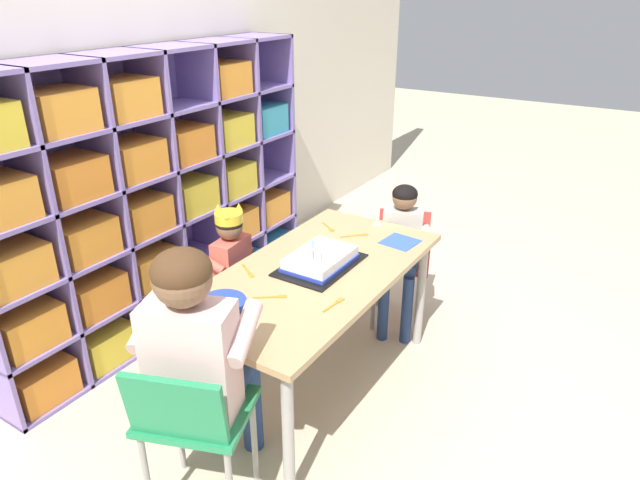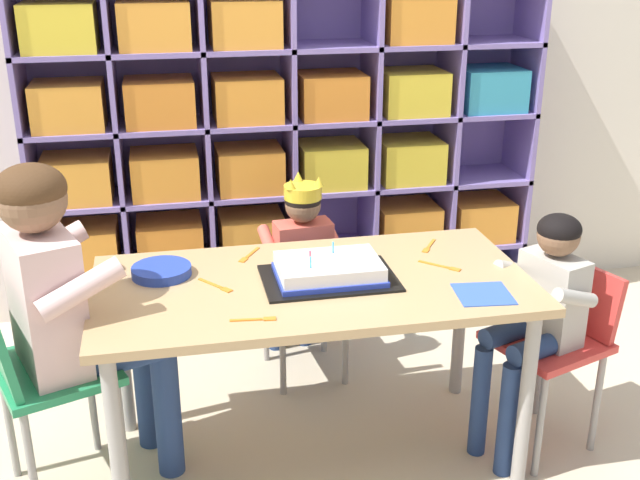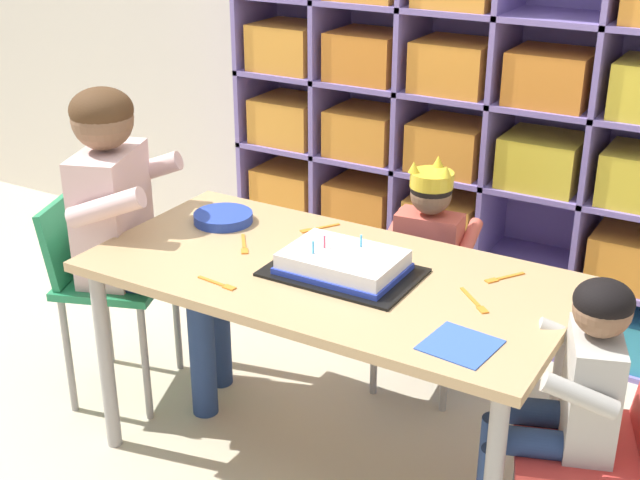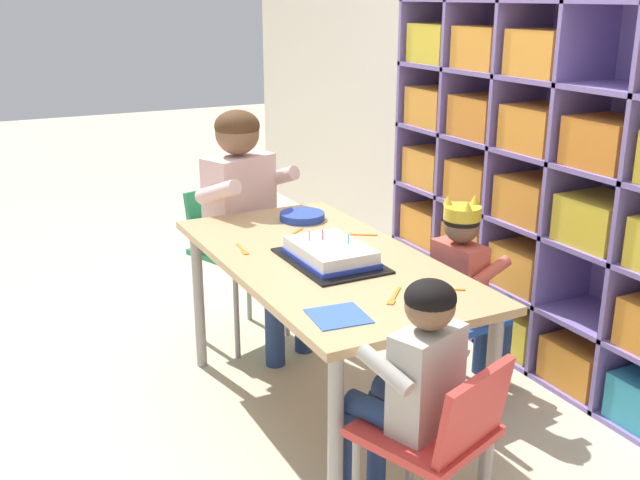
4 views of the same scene
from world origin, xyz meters
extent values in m
plane|color=beige|center=(0.00, 0.00, 0.00)|extent=(16.00, 16.00, 0.00)
cube|color=beige|center=(0.00, 1.27, 1.34)|extent=(6.78, 0.10, 2.68)
cube|color=#7F6BB2|center=(0.11, 1.20, 0.75)|extent=(2.12, 0.01, 1.50)
cube|color=#7F6BB2|center=(-0.94, 1.05, 0.75)|extent=(0.02, 0.31, 1.50)
cube|color=#7F6BB2|center=(-0.59, 1.05, 0.75)|extent=(0.02, 0.31, 1.50)
cube|color=#7F6BB2|center=(-0.24, 1.05, 0.75)|extent=(0.02, 0.31, 1.50)
cube|color=#7F6BB2|center=(0.11, 1.05, 0.75)|extent=(0.02, 0.31, 1.50)
cube|color=#7F6BB2|center=(0.46, 1.05, 0.75)|extent=(0.02, 0.31, 1.50)
cube|color=#7F6BB2|center=(0.81, 1.05, 0.75)|extent=(0.02, 0.31, 1.50)
cube|color=#7F6BB2|center=(1.16, 1.05, 0.75)|extent=(0.02, 0.31, 1.50)
cube|color=#7F6BB2|center=(0.11, 1.05, 0.01)|extent=(2.12, 0.31, 0.02)
cube|color=#7F6BB2|center=(0.11, 1.05, 0.31)|extent=(2.12, 0.31, 0.02)
cube|color=#7F6BB2|center=(0.11, 1.05, 0.60)|extent=(2.12, 0.31, 0.02)
cube|color=#7F6BB2|center=(0.11, 1.05, 0.90)|extent=(2.12, 0.31, 0.02)
cube|color=#7F6BB2|center=(0.11, 1.05, 1.20)|extent=(2.12, 0.31, 0.02)
cube|color=orange|center=(-0.77, 1.04, 0.11)|extent=(0.27, 0.25, 0.18)
cube|color=yellow|center=(-0.42, 1.04, 0.11)|extent=(0.27, 0.25, 0.18)
cube|color=yellow|center=(-0.07, 1.04, 0.11)|extent=(0.27, 0.25, 0.18)
cube|color=orange|center=(0.28, 1.04, 0.11)|extent=(0.27, 0.25, 0.18)
cube|color=teal|center=(0.63, 1.04, 0.11)|extent=(0.27, 0.25, 0.18)
cube|color=teal|center=(0.98, 1.04, 0.11)|extent=(0.27, 0.25, 0.18)
cube|color=orange|center=(-0.77, 1.04, 0.41)|extent=(0.27, 0.25, 0.18)
cube|color=orange|center=(-0.42, 1.04, 0.41)|extent=(0.27, 0.25, 0.18)
cube|color=orange|center=(-0.07, 1.04, 0.41)|extent=(0.27, 0.25, 0.18)
cube|color=orange|center=(0.63, 1.04, 0.41)|extent=(0.27, 0.25, 0.18)
cube|color=orange|center=(0.98, 1.04, 0.41)|extent=(0.27, 0.25, 0.18)
cube|color=orange|center=(-0.77, 1.04, 0.70)|extent=(0.27, 0.25, 0.18)
cube|color=orange|center=(-0.42, 1.04, 0.70)|extent=(0.27, 0.25, 0.18)
cube|color=orange|center=(-0.07, 1.04, 0.70)|extent=(0.27, 0.25, 0.18)
cube|color=yellow|center=(0.28, 1.04, 0.70)|extent=(0.27, 0.25, 0.18)
cube|color=yellow|center=(0.63, 1.04, 0.70)|extent=(0.27, 0.25, 0.18)
cube|color=orange|center=(-0.77, 1.04, 1.00)|extent=(0.27, 0.25, 0.18)
cube|color=orange|center=(-0.42, 1.04, 1.00)|extent=(0.27, 0.25, 0.18)
cube|color=orange|center=(-0.07, 1.04, 1.00)|extent=(0.27, 0.25, 0.18)
cube|color=orange|center=(0.28, 1.04, 1.00)|extent=(0.27, 0.25, 0.18)
cube|color=yellow|center=(0.63, 1.04, 1.00)|extent=(0.27, 0.25, 0.18)
cube|color=teal|center=(0.98, 1.04, 1.00)|extent=(0.27, 0.25, 0.18)
cube|color=yellow|center=(-0.77, 1.04, 1.30)|extent=(0.27, 0.25, 0.18)
cube|color=orange|center=(-0.42, 1.04, 1.30)|extent=(0.27, 0.25, 0.18)
cube|color=orange|center=(-0.07, 1.04, 1.30)|extent=(0.27, 0.25, 0.18)
cube|color=orange|center=(0.63, 1.04, 1.30)|extent=(0.27, 0.25, 0.18)
cube|color=tan|center=(0.00, 0.00, 0.62)|extent=(1.33, 0.67, 0.03)
cylinder|color=#9E9993|center=(-0.60, -0.28, 0.30)|extent=(0.04, 0.04, 0.61)
cylinder|color=#9E9993|center=(0.60, -0.28, 0.30)|extent=(0.04, 0.04, 0.61)
cylinder|color=#9E9993|center=(-0.60, 0.28, 0.30)|extent=(0.04, 0.04, 0.61)
cylinder|color=#9E9993|center=(0.60, 0.28, 0.30)|extent=(0.04, 0.04, 0.61)
cube|color=#1E4CA8|center=(0.07, 0.53, 0.33)|extent=(0.34, 0.36, 0.03)
cube|color=#1E4CA8|center=(0.09, 0.38, 0.46)|extent=(0.29, 0.09, 0.24)
cylinder|color=gray|center=(0.18, 0.68, 0.16)|extent=(0.02, 0.02, 0.31)
cylinder|color=gray|center=(-0.07, 0.65, 0.16)|extent=(0.02, 0.02, 0.31)
cylinder|color=gray|center=(0.21, 0.41, 0.16)|extent=(0.02, 0.02, 0.31)
cylinder|color=gray|center=(-0.04, 0.39, 0.16)|extent=(0.02, 0.02, 0.31)
cube|color=#D15647|center=(0.07, 0.54, 0.48)|extent=(0.22, 0.13, 0.29)
sphere|color=brown|center=(0.07, 0.54, 0.70)|extent=(0.13, 0.13, 0.13)
ellipsoid|color=black|center=(0.07, 0.54, 0.72)|extent=(0.14, 0.14, 0.10)
cylinder|color=yellow|center=(0.07, 0.54, 0.75)|extent=(0.14, 0.14, 0.05)
cone|color=yellow|center=(0.06, 0.60, 0.79)|extent=(0.04, 0.04, 0.04)
cone|color=yellow|center=(0.13, 0.52, 0.79)|extent=(0.04, 0.04, 0.04)
cone|color=yellow|center=(0.02, 0.51, 0.79)|extent=(0.04, 0.04, 0.04)
cylinder|color=navy|center=(0.12, 0.65, 0.36)|extent=(0.09, 0.22, 0.07)
cylinder|color=navy|center=(0.00, 0.64, 0.36)|extent=(0.09, 0.22, 0.07)
cylinder|color=navy|center=(0.11, 0.76, 0.17)|extent=(0.06, 0.06, 0.33)
cylinder|color=navy|center=(-0.01, 0.75, 0.17)|extent=(0.06, 0.06, 0.33)
cylinder|color=#D15647|center=(0.19, 0.60, 0.54)|extent=(0.06, 0.18, 0.10)
cylinder|color=#D15647|center=(-0.06, 0.57, 0.54)|extent=(0.06, 0.18, 0.10)
cube|color=#238451|center=(-0.78, -0.01, 0.43)|extent=(0.43, 0.46, 0.03)
cylinder|color=gray|center=(-0.60, -0.11, 0.21)|extent=(0.02, 0.02, 0.42)
cylinder|color=gray|center=(-0.71, 0.18, 0.21)|extent=(0.02, 0.02, 0.42)
cylinder|color=gray|center=(-0.85, -0.20, 0.21)|extent=(0.02, 0.02, 0.42)
cylinder|color=gray|center=(-0.95, 0.09, 0.21)|extent=(0.02, 0.02, 0.42)
cube|color=beige|center=(-0.78, -0.01, 0.65)|extent=(0.25, 0.34, 0.42)
sphere|color=brown|center=(-0.78, -0.01, 0.96)|extent=(0.19, 0.19, 0.19)
ellipsoid|color=#472D19|center=(-0.78, -0.01, 0.99)|extent=(0.19, 0.19, 0.14)
cylinder|color=navy|center=(-0.61, -0.04, 0.47)|extent=(0.32, 0.20, 0.10)
cylinder|color=navy|center=(-0.67, 0.12, 0.47)|extent=(0.32, 0.20, 0.10)
cylinder|color=navy|center=(-0.47, 0.01, 0.22)|extent=(0.08, 0.08, 0.44)
cylinder|color=navy|center=(-0.53, 0.18, 0.22)|extent=(0.08, 0.08, 0.44)
cylinder|color=beige|center=(-0.66, -0.15, 0.74)|extent=(0.25, 0.15, 0.14)
cylinder|color=beige|center=(-0.78, 0.17, 0.74)|extent=(0.25, 0.15, 0.14)
cube|color=red|center=(0.76, -0.09, 0.39)|extent=(0.41, 0.40, 0.03)
cube|color=red|center=(0.90, -0.03, 0.51)|extent=(0.15, 0.29, 0.22)
cylinder|color=gray|center=(0.59, -0.01, 0.19)|extent=(0.02, 0.02, 0.38)
cylinder|color=gray|center=(0.68, -0.25, 0.19)|extent=(0.02, 0.02, 0.38)
cylinder|color=gray|center=(0.84, 0.08, 0.19)|extent=(0.02, 0.02, 0.38)
cylinder|color=gray|center=(0.92, -0.16, 0.19)|extent=(0.02, 0.02, 0.38)
cube|color=#B2ADA3|center=(0.76, -0.09, 0.54)|extent=(0.18, 0.24, 0.29)
sphere|color=brown|center=(0.76, -0.09, 0.76)|extent=(0.13, 0.13, 0.13)
ellipsoid|color=black|center=(0.76, -0.09, 0.78)|extent=(0.14, 0.14, 0.10)
cylinder|color=navy|center=(0.64, -0.06, 0.43)|extent=(0.22, 0.14, 0.07)
cylinder|color=navy|center=(0.68, -0.18, 0.43)|extent=(0.22, 0.14, 0.07)
cylinder|color=navy|center=(0.54, -0.10, 0.20)|extent=(0.06, 0.06, 0.40)
cylinder|color=navy|center=(0.58, -0.22, 0.20)|extent=(0.06, 0.06, 0.40)
cylinder|color=#B2ADA3|center=(0.67, 0.02, 0.61)|extent=(0.18, 0.10, 0.10)
cylinder|color=#B2ADA3|center=(0.76, -0.22, 0.61)|extent=(0.18, 0.10, 0.10)
cube|color=black|center=(0.05, 0.00, 0.64)|extent=(0.41, 0.27, 0.01)
cube|color=white|center=(0.05, 0.00, 0.67)|extent=(0.31, 0.22, 0.06)
cube|color=#283DB2|center=(0.05, 0.00, 0.65)|extent=(0.32, 0.23, 0.02)
cylinder|color=#E54C66|center=(-0.01, 0.00, 0.72)|extent=(0.01, 0.01, 0.04)
cylinder|color=#4CB2E5|center=(0.08, 0.06, 0.72)|extent=(0.01, 0.01, 0.04)
cylinder|color=#4CB2E5|center=(-0.02, -0.05, 0.72)|extent=(0.01, 0.01, 0.04)
cylinder|color=#233DA3|center=(-0.45, 0.13, 0.65)|extent=(0.18, 0.18, 0.03)
cube|color=#3356B7|center=(0.47, -0.20, 0.64)|extent=(0.17, 0.17, 0.00)
cube|color=orange|center=(0.45, 0.21, 0.64)|extent=(0.06, 0.08, 0.00)
cube|color=orange|center=(0.42, 0.16, 0.64)|extent=(0.04, 0.04, 0.00)
cube|color=orange|center=(0.40, 0.04, 0.64)|extent=(0.08, 0.08, 0.00)
cube|color=orange|center=(0.46, -0.01, 0.64)|extent=(0.04, 0.04, 0.00)
cube|color=orange|center=(-0.31, 0.04, 0.64)|extent=(0.07, 0.09, 0.00)
cube|color=orange|center=(-0.26, -0.02, 0.64)|extent=(0.04, 0.04, 0.00)
cube|color=orange|center=(-0.23, -0.22, 0.64)|extent=(0.09, 0.02, 0.00)
cube|color=orange|center=(-0.17, -0.23, 0.64)|extent=(0.04, 0.02, 0.00)
cube|color=orange|center=(-0.15, 0.26, 0.64)|extent=(0.06, 0.09, 0.00)
cube|color=orange|center=(-0.19, 0.20, 0.64)|extent=(0.04, 0.04, 0.00)
camera|label=1|loc=(-1.86, -1.20, 1.79)|focal=31.66mm
camera|label=2|loc=(-0.42, -2.15, 1.63)|focal=44.14mm
camera|label=3|loc=(1.08, -1.87, 1.67)|focal=48.67mm
camera|label=4|loc=(2.20, -1.14, 1.51)|focal=42.06mm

